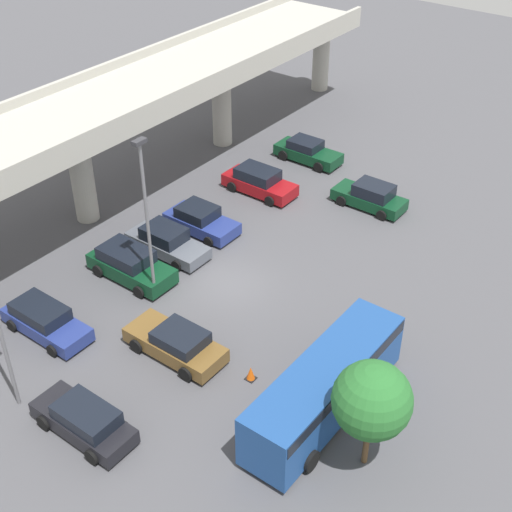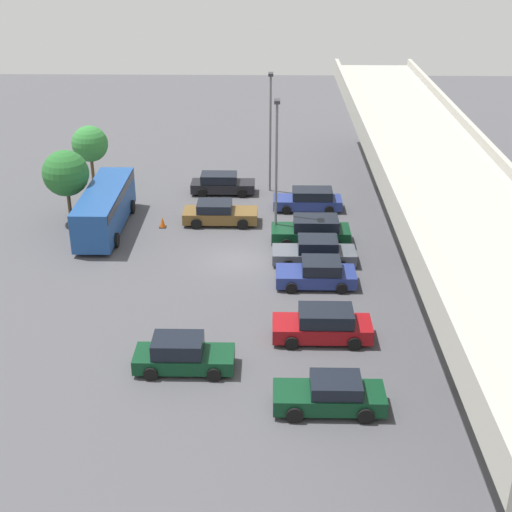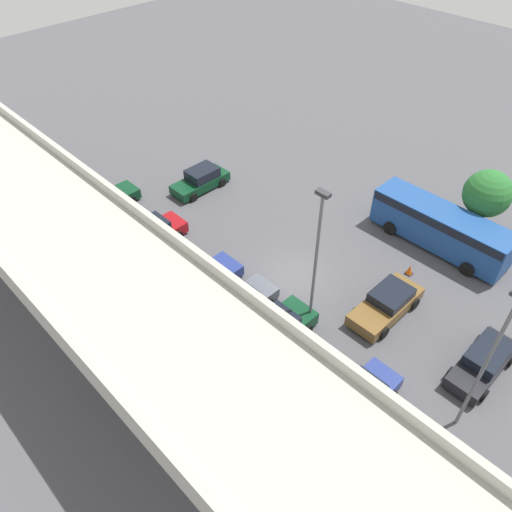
% 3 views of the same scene
% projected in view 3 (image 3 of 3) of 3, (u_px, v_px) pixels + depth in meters
% --- Properties ---
extents(ground_plane, '(109.03, 109.03, 0.00)m').
position_uv_depth(ground_plane, '(294.00, 275.00, 30.66)').
color(ground_plane, '#4C4C51').
extents(highway_overpass, '(52.22, 6.62, 7.26)m').
position_uv_depth(highway_overpass, '(129.00, 301.00, 21.14)').
color(highway_overpass, '#ADAAA0').
rests_on(highway_overpass, ground_plane).
extents(parked_car_0, '(2.01, 4.65, 1.50)m').
position_uv_depth(parked_car_0, '(484.00, 361.00, 24.99)').
color(parked_car_0, black).
rests_on(parked_car_0, ground_plane).
extents(parked_car_1, '(2.05, 4.72, 1.47)m').
position_uv_depth(parked_car_1, '(358.00, 399.00, 23.40)').
color(parked_car_1, navy).
rests_on(parked_car_1, ground_plane).
extents(parked_car_2, '(2.20, 4.89, 1.48)m').
position_uv_depth(parked_car_2, '(387.00, 304.00, 27.94)').
color(parked_car_2, brown).
rests_on(parked_car_2, ground_plane).
extents(parked_car_3, '(2.25, 4.87, 1.67)m').
position_uv_depth(parked_car_3, '(274.00, 331.00, 26.35)').
color(parked_car_3, '#0C381E').
rests_on(parked_car_3, ground_plane).
extents(parked_car_4, '(2.12, 4.89, 1.54)m').
position_uv_depth(parked_car_4, '(237.00, 304.00, 27.91)').
color(parked_car_4, '#515660').
rests_on(parked_car_4, ground_plane).
extents(parked_car_5, '(2.21, 4.39, 1.51)m').
position_uv_depth(parked_car_5, '(205.00, 278.00, 29.43)').
color(parked_car_5, navy).
rests_on(parked_car_5, ground_plane).
extents(parked_car_6, '(2.12, 4.76, 1.62)m').
position_uv_depth(parked_car_6, '(150.00, 234.00, 32.38)').
color(parked_car_6, maroon).
rests_on(parked_car_6, ground_plane).
extents(parked_car_7, '(2.03, 4.49, 1.60)m').
position_uv_depth(parked_car_7, '(201.00, 180.00, 37.18)').
color(parked_car_7, '#0C381E').
rests_on(parked_car_7, ground_plane).
extents(parked_car_8, '(2.02, 4.61, 1.49)m').
position_uv_depth(parked_car_8, '(106.00, 200.00, 35.34)').
color(parked_car_8, '#0C381E').
rests_on(parked_car_8, ground_plane).
extents(shuttle_bus, '(9.01, 2.63, 2.71)m').
position_uv_depth(shuttle_bus, '(441.00, 225.00, 31.70)').
color(shuttle_bus, '#1E478C').
rests_on(shuttle_bus, ground_plane).
extents(lamp_post_near_aisle, '(0.70, 0.35, 8.86)m').
position_uv_depth(lamp_post_near_aisle, '(316.00, 255.00, 24.34)').
color(lamp_post_near_aisle, slate).
rests_on(lamp_post_near_aisle, ground_plane).
extents(lamp_post_mid_lot, '(0.70, 0.35, 8.68)m').
position_uv_depth(lamp_post_mid_lot, '(490.00, 357.00, 19.93)').
color(lamp_post_mid_lot, slate).
rests_on(lamp_post_mid_lot, ground_plane).
extents(tree_front_centre, '(3.02, 3.02, 4.90)m').
position_uv_depth(tree_front_centre, '(488.00, 194.00, 31.26)').
color(tree_front_centre, brown).
rests_on(tree_front_centre, ground_plane).
extents(traffic_cone, '(0.44, 0.44, 0.70)m').
position_uv_depth(traffic_cone, '(410.00, 270.00, 30.51)').
color(traffic_cone, black).
rests_on(traffic_cone, ground_plane).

